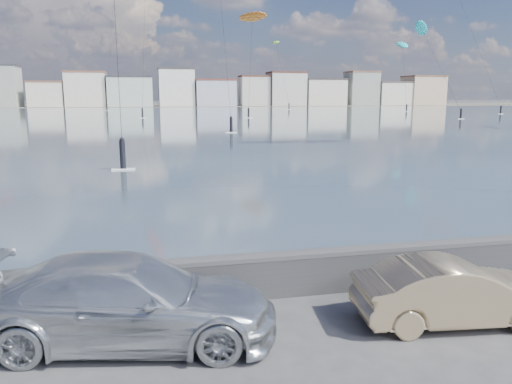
# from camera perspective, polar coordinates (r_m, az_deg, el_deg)

# --- Properties ---
(ground) EXTENTS (700.00, 700.00, 0.00)m
(ground) POSITION_cam_1_polar(r_m,az_deg,el_deg) (9.13, -0.67, -18.87)
(ground) COLOR #333335
(ground) RESTS_ON ground
(bay_water) EXTENTS (500.00, 177.00, 0.00)m
(bay_water) POSITION_cam_1_polar(r_m,az_deg,el_deg) (99.36, -11.79, 8.28)
(bay_water) COLOR #3D4659
(bay_water) RESTS_ON ground
(far_shore_strip) EXTENTS (500.00, 60.00, 0.00)m
(far_shore_strip) POSITION_cam_1_polar(r_m,az_deg,el_deg) (207.80, -12.35, 9.63)
(far_shore_strip) COLOR #4C473D
(far_shore_strip) RESTS_ON ground
(seawall) EXTENTS (400.00, 0.36, 1.08)m
(seawall) POSITION_cam_1_polar(r_m,az_deg,el_deg) (11.29, -3.56, -9.56)
(seawall) COLOR #28282B
(seawall) RESTS_ON ground
(far_buildings) EXTENTS (240.79, 13.26, 14.60)m
(far_buildings) POSITION_cam_1_polar(r_m,az_deg,el_deg) (193.77, -11.99, 11.33)
(far_buildings) COLOR gray
(far_buildings) RESTS_ON ground
(car_silver) EXTENTS (5.89, 3.27, 1.61)m
(car_silver) POSITION_cam_1_polar(r_m,az_deg,el_deg) (9.78, -14.49, -11.85)
(car_silver) COLOR silver
(car_silver) RESTS_ON ground
(car_champagne) EXTENTS (4.09, 1.81, 1.31)m
(car_champagne) POSITION_cam_1_polar(r_m,az_deg,el_deg) (10.98, 21.71, -10.59)
(car_champagne) COLOR tan
(car_champagne) RESTS_ON ground
(kitesurfer_2) EXTENTS (6.36, 12.32, 19.49)m
(kitesurfer_2) POSITION_cam_1_polar(r_m,az_deg,el_deg) (147.17, 16.36, 15.79)
(kitesurfer_2) COLOR #19BFBF
(kitesurfer_2) RESTS_ON ground
(kitesurfer_6) EXTENTS (3.59, 18.39, 21.76)m
(kitesurfer_6) POSITION_cam_1_polar(r_m,az_deg,el_deg) (165.53, 2.30, 16.60)
(kitesurfer_6) COLOR #8CD826
(kitesurfer_6) RESTS_ON ground
(kitesurfer_7) EXTENTS (6.77, 18.73, 19.64)m
(kitesurfer_7) POSITION_cam_1_polar(r_m,az_deg,el_deg) (113.58, 18.44, 17.17)
(kitesurfer_7) COLOR #19BFBF
(kitesurfer_7) RESTS_ON ground
(kitesurfer_10) EXTENTS (7.36, 18.10, 21.67)m
(kitesurfer_10) POSITION_cam_1_polar(r_m,az_deg,el_deg) (111.52, -0.44, 19.29)
(kitesurfer_10) COLOR orange
(kitesurfer_10) RESTS_ON ground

